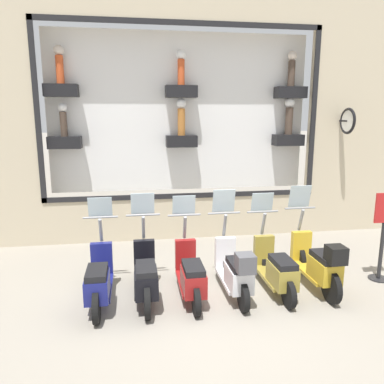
% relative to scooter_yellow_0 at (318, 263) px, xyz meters
% --- Properties ---
extents(ground_plane, '(120.00, 120.00, 0.00)m').
position_rel_scooter_yellow_0_xyz_m(ground_plane, '(-0.28, 1.95, -0.49)').
color(ground_plane, gray).
extents(building_facade, '(1.24, 36.00, 10.11)m').
position_rel_scooter_yellow_0_xyz_m(building_facade, '(3.32, 1.95, 4.70)').
color(building_facade, beige).
rests_on(building_facade, ground_plane).
extents(scooter_yellow_0, '(1.81, 0.61, 1.72)m').
position_rel_scooter_yellow_0_xyz_m(scooter_yellow_0, '(0.00, 0.00, 0.00)').
color(scooter_yellow_0, black).
rests_on(scooter_yellow_0, ground_plane).
extents(scooter_olive_1, '(1.79, 0.60, 1.60)m').
position_rel_scooter_yellow_0_xyz_m(scooter_olive_1, '(0.05, 0.75, -0.07)').
color(scooter_olive_1, black).
rests_on(scooter_olive_1, ground_plane).
extents(scooter_white_2, '(1.79, 0.60, 1.69)m').
position_rel_scooter_yellow_0_xyz_m(scooter_white_2, '(-0.01, 1.50, -0.02)').
color(scooter_white_2, black).
rests_on(scooter_white_2, ground_plane).
extents(scooter_red_3, '(1.79, 0.60, 1.60)m').
position_rel_scooter_yellow_0_xyz_m(scooter_red_3, '(0.05, 2.24, -0.07)').
color(scooter_red_3, black).
rests_on(scooter_red_3, ground_plane).
extents(scooter_black_4, '(1.80, 0.60, 1.67)m').
position_rel_scooter_yellow_0_xyz_m(scooter_black_4, '(0.06, 2.99, -0.05)').
color(scooter_black_4, black).
rests_on(scooter_black_4, ground_plane).
extents(scooter_navy_5, '(1.80, 0.61, 1.61)m').
position_rel_scooter_yellow_0_xyz_m(scooter_navy_5, '(0.05, 3.74, -0.06)').
color(scooter_navy_5, black).
rests_on(scooter_navy_5, ground_plane).
extents(shop_sign_post, '(0.36, 0.45, 1.71)m').
position_rel_scooter_yellow_0_xyz_m(shop_sign_post, '(0.21, -1.35, 0.44)').
color(shop_sign_post, '#232326').
rests_on(shop_sign_post, ground_plane).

